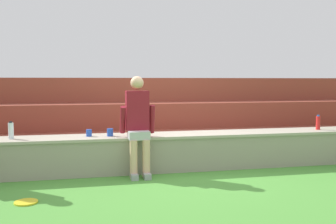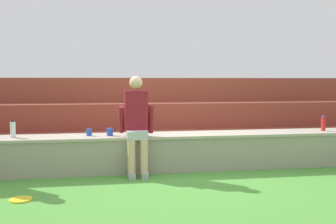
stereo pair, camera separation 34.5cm
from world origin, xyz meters
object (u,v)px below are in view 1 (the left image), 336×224
water_bottle_mid_left (318,123)px  plastic_cup_right_end (110,132)px  water_bottle_near_right (11,131)px  frisbee (26,202)px  plastic_cup_left_end (89,133)px  person_center (138,123)px

water_bottle_mid_left → plastic_cup_right_end: water_bottle_mid_left is taller
water_bottle_near_right → frisbee: (0.36, -1.28, -0.67)m
water_bottle_near_right → plastic_cup_right_end: (1.40, -0.03, -0.06)m
plastic_cup_right_end → plastic_cup_left_end: bearing=171.9°
water_bottle_near_right → plastic_cup_left_end: bearing=0.8°
person_center → frisbee: bearing=-145.1°
person_center → water_bottle_near_right: bearing=170.9°
plastic_cup_left_end → frisbee: 1.60m
water_bottle_near_right → frisbee: water_bottle_near_right is taller
plastic_cup_left_end → water_bottle_near_right: bearing=-179.2°
person_center → plastic_cup_left_end: 0.78m
water_bottle_mid_left → frisbee: 4.77m
plastic_cup_left_end → frisbee: size_ratio=0.40×
water_bottle_near_right → plastic_cup_right_end: bearing=-1.2°
person_center → plastic_cup_right_end: (-0.39, 0.26, -0.17)m
plastic_cup_left_end → plastic_cup_right_end: plastic_cup_right_end is taller
frisbee → plastic_cup_left_end: bearing=60.7°
plastic_cup_left_end → person_center: bearing=-23.4°
water_bottle_mid_left → frisbee: size_ratio=0.96×
person_center → plastic_cup_right_end: bearing=146.5°
frisbee → water_bottle_near_right: bearing=105.7°
person_center → water_bottle_mid_left: bearing=4.9°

